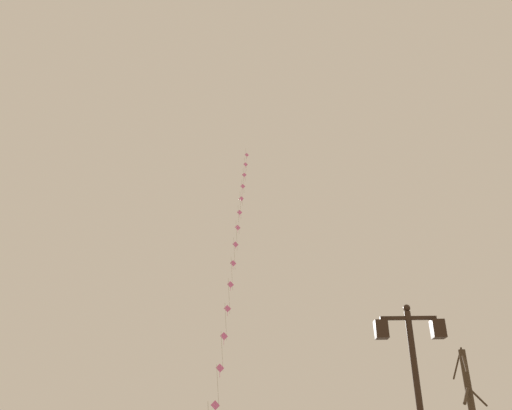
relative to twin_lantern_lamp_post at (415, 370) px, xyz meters
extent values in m
sphere|color=black|center=(0.00, 0.00, 1.34)|extent=(0.16, 0.16, 0.16)
cube|color=black|center=(0.00, 0.00, 1.11)|extent=(1.25, 0.08, 0.08)
cube|color=black|center=(-0.63, 0.00, 0.86)|extent=(0.28, 0.28, 0.40)
cube|color=beige|center=(-0.63, 0.00, 0.86)|extent=(0.19, 0.19, 0.30)
cube|color=black|center=(0.63, 0.00, 0.86)|extent=(0.28, 0.28, 0.40)
cube|color=beige|center=(0.63, 0.00, 0.86)|extent=(0.19, 0.19, 0.30)
cylinder|color=silver|center=(-5.70, 12.06, 0.89)|extent=(0.04, 1.20, 1.70)
cylinder|color=silver|center=(-5.68, 13.24, 2.58)|extent=(0.04, 1.20, 1.70)
cylinder|color=silver|center=(-5.66, 14.42, 4.26)|extent=(0.04, 1.20, 1.70)
cylinder|color=silver|center=(-5.65, 15.60, 5.95)|extent=(0.04, 1.20, 1.70)
cylinder|color=silver|center=(-5.63, 16.78, 7.63)|extent=(0.04, 1.20, 1.70)
cylinder|color=silver|center=(-5.61, 17.96, 9.32)|extent=(0.04, 1.20, 1.70)
cylinder|color=silver|center=(-5.60, 19.14, 11.01)|extent=(0.04, 1.20, 1.70)
cylinder|color=silver|center=(-5.58, 20.32, 12.69)|extent=(0.04, 1.20, 1.70)
cylinder|color=silver|center=(-5.56, 21.50, 14.38)|extent=(0.04, 1.20, 1.70)
cylinder|color=silver|center=(-5.55, 22.67, 16.06)|extent=(0.04, 1.20, 1.70)
cylinder|color=silver|center=(-5.53, 23.85, 17.75)|extent=(0.04, 1.20, 1.70)
cylinder|color=silver|center=(-5.51, 25.03, 19.44)|extent=(0.04, 1.20, 1.70)
cylinder|color=silver|center=(-5.50, 26.21, 21.12)|extent=(0.04, 1.20, 1.70)
cube|color=pink|center=(-5.70, 11.47, 0.05)|extent=(0.40, 0.05, 0.40)
cube|color=pink|center=(-5.69, 12.65, 1.73)|extent=(0.40, 0.01, 0.40)
cylinder|color=pink|center=(-5.69, 12.65, 1.45)|extent=(0.02, 0.02, 0.27)
cube|color=pink|center=(-5.67, 13.83, 3.42)|extent=(0.40, 0.02, 0.40)
cylinder|color=pink|center=(-5.67, 13.83, 3.13)|extent=(0.02, 0.05, 0.27)
cube|color=pink|center=(-5.65, 15.01, 5.10)|extent=(0.40, 0.02, 0.40)
cylinder|color=pink|center=(-5.65, 15.01, 4.83)|extent=(0.02, 0.04, 0.26)
cube|color=pink|center=(-5.64, 16.19, 6.79)|extent=(0.39, 0.08, 0.40)
cylinder|color=pink|center=(-5.64, 16.19, 6.52)|extent=(0.02, 0.04, 0.23)
cube|color=pink|center=(-5.62, 17.37, 8.48)|extent=(0.40, 0.08, 0.40)
cylinder|color=pink|center=(-5.62, 17.37, 8.21)|extent=(0.02, 0.04, 0.24)
cube|color=pink|center=(-5.60, 18.55, 10.16)|extent=(0.39, 0.09, 0.40)
cylinder|color=pink|center=(-5.60, 18.55, 9.92)|extent=(0.02, 0.02, 0.19)
cube|color=pink|center=(-5.59, 19.73, 11.85)|extent=(0.39, 0.10, 0.40)
cylinder|color=pink|center=(-5.59, 19.73, 11.59)|extent=(0.02, 0.02, 0.22)
cube|color=pink|center=(-5.57, 20.91, 13.53)|extent=(0.40, 0.03, 0.40)
cylinder|color=pink|center=(-5.57, 20.91, 13.26)|extent=(0.02, 0.05, 0.25)
cube|color=pink|center=(-5.55, 22.08, 15.22)|extent=(0.39, 0.09, 0.40)
cylinder|color=pink|center=(-5.55, 22.08, 14.97)|extent=(0.02, 0.02, 0.21)
cube|color=pink|center=(-5.54, 23.26, 16.91)|extent=(0.40, 0.02, 0.40)
cylinder|color=pink|center=(-5.54, 23.26, 16.66)|extent=(0.02, 0.03, 0.19)
cube|color=pink|center=(-5.52, 24.44, 18.59)|extent=(0.40, 0.05, 0.40)
cylinder|color=pink|center=(-5.52, 24.44, 18.33)|extent=(0.02, 0.02, 0.22)
cube|color=pink|center=(-5.50, 25.62, 20.28)|extent=(0.39, 0.09, 0.40)
cylinder|color=pink|center=(-5.50, 25.62, 20.02)|extent=(0.02, 0.02, 0.21)
cube|color=pink|center=(-5.49, 26.80, 21.96)|extent=(0.39, 0.10, 0.40)
cylinder|color=pink|center=(-5.49, 26.80, 21.69)|extent=(0.02, 0.03, 0.25)
cylinder|color=#423323|center=(4.14, 7.97, 0.07)|extent=(0.79, 0.56, 0.64)
cylinder|color=#423323|center=(3.72, 8.27, 1.26)|extent=(0.17, 1.13, 1.02)
cylinder|color=#423323|center=(3.50, 7.25, 0.08)|extent=(0.67, 1.07, 0.71)
cylinder|color=#423323|center=(3.61, 7.15, 1.13)|extent=(0.45, 1.23, 0.86)
camera|label=1|loc=(-2.91, -11.31, -1.44)|focal=34.84mm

